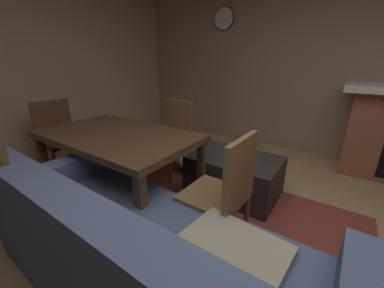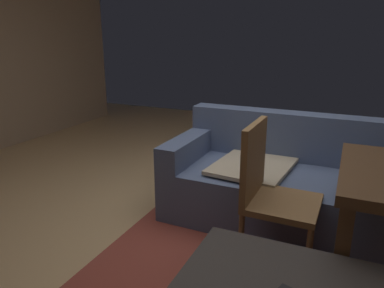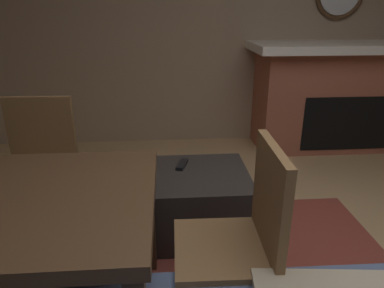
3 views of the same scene
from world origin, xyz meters
name	(u,v)px [view 2 (image 2 of 3)]	position (x,y,z in m)	size (l,w,h in m)	color
floor	(221,231)	(0.00, 0.00, 0.00)	(8.16, 8.16, 0.00)	tan
area_rug	(303,278)	(0.65, -0.32, 0.01)	(2.60, 2.00, 0.01)	brown
couch	(311,188)	(0.59, 0.41, 0.30)	(2.24, 0.94, 0.82)	#4C5B7F
dining_chair_west	(269,187)	(0.39, -0.22, 0.52)	(0.45, 0.45, 0.93)	brown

